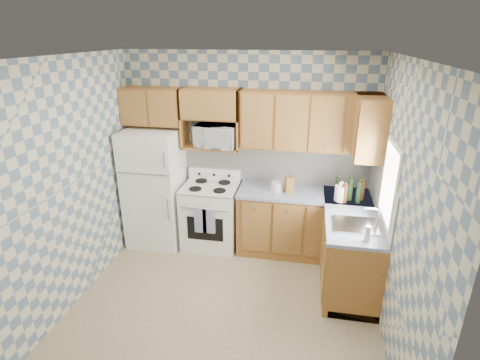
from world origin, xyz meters
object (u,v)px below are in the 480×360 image
at_px(refrigerator, 155,188).
at_px(electric_kettle, 341,193).
at_px(microwave, 216,136).
at_px(stove_body, 211,216).

xyz_separation_m(refrigerator, electric_kettle, (2.55, -0.14, 0.18)).
distance_m(refrigerator, microwave, 1.17).
bearing_deg(refrigerator, electric_kettle, -3.16).
height_order(stove_body, electric_kettle, electric_kettle).
relative_size(refrigerator, electric_kettle, 8.32).
height_order(refrigerator, stove_body, refrigerator).
relative_size(refrigerator, microwave, 3.03).
height_order(microwave, electric_kettle, microwave).
xyz_separation_m(refrigerator, stove_body, (0.80, 0.03, -0.39)).
bearing_deg(microwave, electric_kettle, -6.75).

